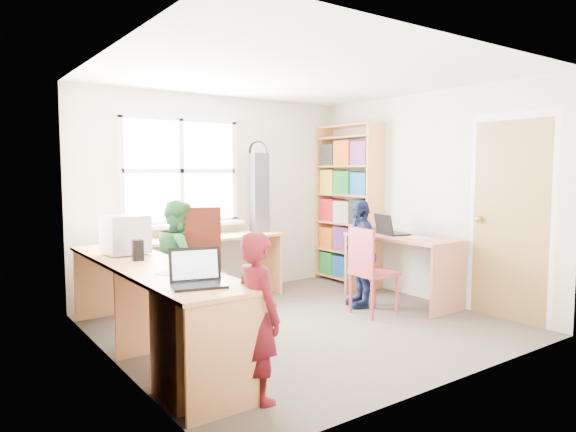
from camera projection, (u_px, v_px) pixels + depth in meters
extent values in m
cube|color=#4C433C|center=(303.00, 326.00, 5.01)|extent=(3.60, 3.40, 0.02)
cube|color=white|center=(304.00, 73.00, 4.80)|extent=(3.60, 3.40, 0.02)
cube|color=beige|center=(219.00, 195.00, 6.29)|extent=(3.60, 0.02, 2.40)
cube|color=beige|center=(454.00, 214.00, 3.52)|extent=(3.60, 0.02, 2.40)
cube|color=beige|center=(112.00, 211.00, 3.86)|extent=(0.02, 3.40, 2.40)
cube|color=beige|center=(427.00, 197.00, 5.95)|extent=(0.02, 3.40, 2.40)
cube|color=white|center=(181.00, 171.00, 5.95)|extent=(1.40, 0.01, 1.20)
cube|color=white|center=(181.00, 171.00, 5.95)|extent=(1.48, 0.04, 1.28)
cube|color=#9C7943|center=(510.00, 221.00, 5.10)|extent=(0.02, 0.82, 2.00)
sphere|color=gold|center=(478.00, 219.00, 5.35)|extent=(0.07, 0.07, 0.07)
cylinder|color=black|center=(258.00, 151.00, 6.54)|extent=(0.26, 0.03, 0.26)
cylinder|color=white|center=(259.00, 151.00, 6.52)|extent=(0.22, 0.01, 0.22)
cube|color=#FFAA66|center=(148.00, 265.00, 4.16)|extent=(0.60, 2.70, 0.03)
cube|color=#FFAA66|center=(212.00, 237.00, 5.95)|extent=(1.65, 0.56, 0.03)
cube|color=#FFAA66|center=(149.00, 311.00, 4.19)|extent=(0.56, 0.03, 0.72)
cube|color=#FFAA66|center=(228.00, 358.00, 3.12)|extent=(0.56, 0.03, 0.72)
cube|color=#FFAA66|center=(103.00, 282.00, 5.26)|extent=(0.56, 0.03, 0.72)
cube|color=#FFAA66|center=(270.00, 262.00, 6.45)|extent=(0.03, 0.52, 0.72)
cube|color=#FFAA66|center=(201.00, 342.00, 3.42)|extent=(0.54, 0.45, 0.72)
cube|color=tan|center=(402.00, 237.00, 5.83)|extent=(0.62, 1.32, 0.03)
cube|color=tan|center=(449.00, 280.00, 5.35)|extent=(0.57, 0.04, 0.73)
cube|color=tan|center=(362.00, 262.00, 6.37)|extent=(0.57, 0.04, 0.73)
cube|color=#FFAA66|center=(375.00, 207.00, 6.42)|extent=(0.30, 0.02, 2.10)
cube|color=#FFAA66|center=(324.00, 203.00, 7.23)|extent=(0.30, 0.02, 2.10)
cube|color=#FFAA66|center=(349.00, 126.00, 6.74)|extent=(0.30, 1.00, 0.02)
cube|color=#FFAA66|center=(347.00, 278.00, 6.91)|extent=(0.30, 1.00, 0.02)
cube|color=#FFAA66|center=(348.00, 252.00, 6.88)|extent=(0.30, 1.00, 0.02)
cube|color=#FFAA66|center=(348.00, 223.00, 6.85)|extent=(0.30, 1.00, 0.02)
cube|color=#FFAA66|center=(348.00, 195.00, 6.82)|extent=(0.30, 1.00, 0.02)
cube|color=#FFAA66|center=(349.00, 166.00, 6.78)|extent=(0.30, 1.00, 0.02)
cube|color=#FFAA66|center=(349.00, 137.00, 6.75)|extent=(0.30, 1.00, 0.02)
cube|color=red|center=(363.00, 271.00, 6.66)|extent=(0.25, 0.28, 0.27)
cube|color=#1A569D|center=(347.00, 266.00, 6.92)|extent=(0.25, 0.30, 0.29)
cube|color=#1F832E|center=(332.00, 263.00, 7.16)|extent=(0.25, 0.26, 0.30)
cube|color=gold|center=(363.00, 242.00, 6.63)|extent=(0.25, 0.28, 0.30)
cube|color=#713483|center=(347.00, 239.00, 6.88)|extent=(0.25, 0.30, 0.32)
cube|color=orange|center=(332.00, 238.00, 7.13)|extent=(0.25, 0.26, 0.29)
cube|color=#272727|center=(364.00, 212.00, 6.59)|extent=(0.25, 0.28, 0.32)
cube|color=silver|center=(347.00, 212.00, 6.85)|extent=(0.25, 0.30, 0.29)
cube|color=red|center=(332.00, 210.00, 7.10)|extent=(0.25, 0.26, 0.30)
cube|color=#1A569D|center=(364.00, 184.00, 6.56)|extent=(0.25, 0.28, 0.29)
cube|color=#1F832E|center=(347.00, 183.00, 6.82)|extent=(0.25, 0.30, 0.30)
cube|color=gold|center=(333.00, 182.00, 7.06)|extent=(0.25, 0.26, 0.32)
cube|color=#713483|center=(365.00, 153.00, 6.53)|extent=(0.25, 0.28, 0.30)
cube|color=orange|center=(348.00, 153.00, 6.79)|extent=(0.25, 0.30, 0.32)
cube|color=#272727|center=(333.00, 155.00, 7.03)|extent=(0.25, 0.26, 0.29)
cylinder|color=black|center=(204.00, 323.00, 4.95)|extent=(0.67, 0.67, 0.05)
cylinder|color=black|center=(203.00, 301.00, 4.94)|extent=(0.07, 0.07, 0.40)
cube|color=#45160C|center=(203.00, 278.00, 4.92)|extent=(0.55, 0.55, 0.08)
cube|color=#45160C|center=(200.00, 239.00, 5.08)|extent=(0.42, 0.20, 0.62)
cylinder|color=#AD3940|center=(372.00, 299.00, 5.14)|extent=(0.04, 0.04, 0.42)
cylinder|color=#AD3940|center=(397.00, 295.00, 5.33)|extent=(0.04, 0.04, 0.42)
cylinder|color=#AD3940|center=(351.00, 293.00, 5.43)|extent=(0.04, 0.04, 0.42)
cylinder|color=#AD3940|center=(375.00, 289.00, 5.61)|extent=(0.04, 0.04, 0.42)
cube|color=#AD3940|center=(374.00, 273.00, 5.36)|extent=(0.42, 0.42, 0.04)
cube|color=#AD3940|center=(361.00, 251.00, 5.24)|extent=(0.05, 0.38, 0.47)
cube|color=#B0B0B4|center=(126.00, 253.00, 4.61)|extent=(0.28, 0.23, 0.02)
cube|color=#B0B0B4|center=(125.00, 234.00, 4.59)|extent=(0.38, 0.35, 0.34)
cube|color=#3F72F2|center=(144.00, 233.00, 4.71)|extent=(0.03, 0.28, 0.25)
cube|color=black|center=(199.00, 285.00, 3.32)|extent=(0.40, 0.33, 0.02)
cube|color=black|center=(195.00, 264.00, 3.44)|extent=(0.35, 0.15, 0.23)
cube|color=white|center=(195.00, 265.00, 3.43)|extent=(0.30, 0.12, 0.18)
cube|color=black|center=(393.00, 234.00, 5.98)|extent=(0.34, 0.41, 0.02)
cube|color=black|center=(384.00, 224.00, 5.92)|extent=(0.15, 0.36, 0.23)
cube|color=#3F72F2|center=(384.00, 224.00, 5.93)|extent=(0.12, 0.31, 0.19)
cube|color=black|center=(138.00, 250.00, 4.29)|extent=(0.10, 0.10, 0.17)
cube|color=black|center=(123.00, 244.00, 4.68)|extent=(0.10, 0.10, 0.17)
cube|color=black|center=(260.00, 193.00, 6.30)|extent=(0.22, 0.20, 0.97)
cube|color=red|center=(369.00, 229.00, 6.29)|extent=(0.29, 0.29, 0.06)
cube|color=silver|center=(181.00, 274.00, 3.73)|extent=(0.34, 0.38, 0.00)
cube|color=silver|center=(418.00, 237.00, 5.70)|extent=(0.23, 0.30, 0.00)
imported|color=#357E32|center=(175.00, 225.00, 5.70)|extent=(0.17, 0.14, 0.31)
imported|color=maroon|center=(258.00, 317.00, 3.32)|extent=(0.27, 0.41, 1.11)
imported|color=#2A6A2F|center=(180.00, 261.00, 5.10)|extent=(0.64, 0.72, 1.22)
imported|color=#131C3E|center=(360.00, 253.00, 5.66)|extent=(0.51, 0.75, 1.19)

